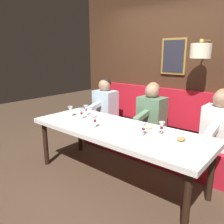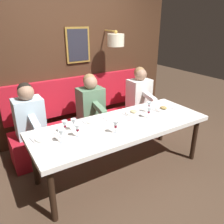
% 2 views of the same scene
% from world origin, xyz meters
% --- Properties ---
extents(ground_plane, '(12.00, 12.00, 0.00)m').
position_xyz_m(ground_plane, '(0.00, 0.00, 0.00)').
color(ground_plane, '#4C3828').
extents(dining_table, '(0.90, 2.41, 0.74)m').
position_xyz_m(dining_table, '(0.00, 0.00, 0.68)').
color(dining_table, white).
rests_on(dining_table, ground_plane).
extents(banquette_bench, '(0.52, 2.61, 0.45)m').
position_xyz_m(banquette_bench, '(0.89, 0.00, 0.23)').
color(banquette_bench, red).
rests_on(banquette_bench, ground_plane).
extents(back_wall_panel, '(0.59, 3.81, 2.90)m').
position_xyz_m(back_wall_panel, '(1.46, -0.01, 1.37)').
color(back_wall_panel, '#422819').
rests_on(back_wall_panel, ground_plane).
extents(diner_nearest, '(0.60, 0.40, 0.79)m').
position_xyz_m(diner_nearest, '(0.88, -1.00, 0.82)').
color(diner_nearest, white).
rests_on(diner_nearest, banquette_bench).
extents(diner_near, '(0.60, 0.40, 0.79)m').
position_xyz_m(diner_near, '(0.88, 0.01, 0.82)').
color(diner_near, '#567A5B').
rests_on(diner_near, banquette_bench).
extents(diner_middle, '(0.60, 0.40, 0.79)m').
position_xyz_m(diner_middle, '(0.88, 0.99, 0.82)').
color(diner_middle, silver).
rests_on(diner_middle, banquette_bench).
extents(place_setting_0, '(0.24, 0.33, 0.01)m').
position_xyz_m(place_setting_0, '(0.15, 0.98, 0.75)').
color(place_setting_0, silver).
rests_on(place_setting_0, dining_table).
extents(place_setting_1, '(0.24, 0.31, 0.01)m').
position_xyz_m(place_setting_1, '(0.26, 0.26, 0.75)').
color(place_setting_1, silver).
rests_on(place_setting_1, dining_table).
extents(place_setting_2, '(0.24, 0.32, 0.05)m').
position_xyz_m(place_setting_2, '(0.20, -0.35, 0.75)').
color(place_setting_2, white).
rests_on(place_setting_2, dining_table).
extents(place_setting_3, '(0.24, 0.32, 0.05)m').
position_xyz_m(place_setting_3, '(0.08, -0.83, 0.75)').
color(place_setting_3, white).
rests_on(place_setting_3, dining_table).
extents(wine_glass_0, '(0.07, 0.07, 0.16)m').
position_xyz_m(wine_glass_0, '(0.16, 0.73, 0.86)').
color(wine_glass_0, silver).
rests_on(wine_glass_0, dining_table).
extents(wine_glass_1, '(0.07, 0.07, 0.16)m').
position_xyz_m(wine_glass_1, '(0.15, 0.61, 0.86)').
color(wine_glass_1, silver).
rests_on(wine_glass_1, dining_table).
extents(wine_glass_2, '(0.07, 0.07, 0.16)m').
position_xyz_m(wine_glass_2, '(-0.02, 0.64, 0.86)').
color(wine_glass_2, silver).
rests_on(wine_glass_2, dining_table).
extents(wine_glass_3, '(0.07, 0.07, 0.16)m').
position_xyz_m(wine_glass_3, '(-0.04, -0.43, 0.86)').
color(wine_glass_3, silver).
rests_on(wine_glass_3, dining_table).
extents(wine_glass_4, '(0.07, 0.07, 0.16)m').
position_xyz_m(wine_glass_4, '(-0.18, 0.21, 0.86)').
color(wine_glass_4, silver).
rests_on(wine_glass_4, dining_table).
extents(wine_glass_5, '(0.07, 0.07, 0.16)m').
position_xyz_m(wine_glass_5, '(-0.05, 0.85, 0.86)').
color(wine_glass_5, silver).
rests_on(wine_glass_5, dining_table).
extents(wine_glass_6, '(0.07, 0.07, 0.16)m').
position_xyz_m(wine_glass_6, '(0.12, -0.57, 0.86)').
color(wine_glass_6, silver).
rests_on(wine_glass_6, dining_table).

